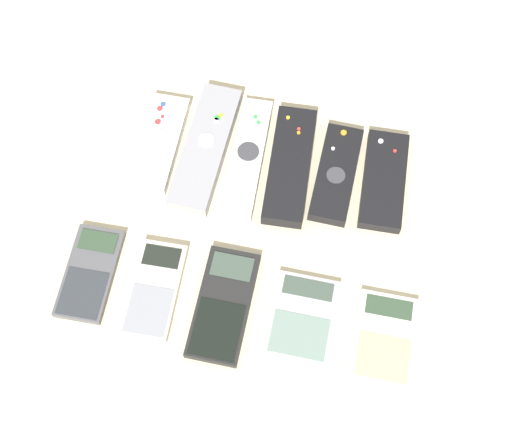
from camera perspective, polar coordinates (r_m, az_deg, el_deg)
name	(u,v)px	position (r m, az deg, el deg)	size (l,w,h in m)	color
ground_plane	(252,240)	(1.00, -0.30, -1.67)	(3.00, 3.00, 0.00)	beige
remote_0	(159,143)	(1.07, -7.80, 6.09)	(0.06, 0.16, 0.02)	white
remote_1	(206,148)	(1.06, -4.05, 5.70)	(0.07, 0.21, 0.03)	gray
remote_2	(248,158)	(1.05, -0.68, 4.93)	(0.05, 0.20, 0.02)	silver
remote_3	(290,166)	(1.04, 2.72, 4.32)	(0.07, 0.19, 0.03)	black
remote_4	(336,174)	(1.04, 6.43, 3.64)	(0.06, 0.16, 0.02)	black
remote_5	(384,180)	(1.05, 10.19, 3.09)	(0.07, 0.16, 0.02)	black
calculator_0	(90,273)	(1.00, -13.15, -4.20)	(0.07, 0.14, 0.01)	#4C4C51
calculator_1	(155,290)	(0.98, -8.11, -5.58)	(0.07, 0.14, 0.02)	beige
calculator_2	(223,305)	(0.96, -2.62, -6.84)	(0.07, 0.16, 0.01)	black
calculator_3	(303,317)	(0.96, 3.75, -7.79)	(0.09, 0.12, 0.01)	#B2B2B7
calculator_4	(385,338)	(0.96, 10.26, -9.29)	(0.08, 0.12, 0.01)	silver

